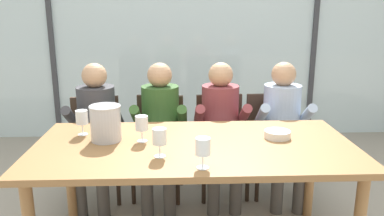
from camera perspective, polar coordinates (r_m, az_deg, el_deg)
name	(u,v)px	position (r m, az deg, el deg)	size (l,w,h in m)	color
ground	(189,185)	(3.73, -0.43, -11.31)	(14.00, 14.00, 0.00)	#9E9384
window_glass_panel	(185,35)	(4.88, -1.09, 10.70)	(7.28, 0.03, 2.60)	silver
window_mullion_left	(51,36)	(5.10, -20.12, 10.00)	(0.06, 0.06, 2.60)	#38383D
window_mullion_right	(315,35)	(5.17, 17.69, 10.25)	(0.06, 0.06, 2.60)	#38383D
hillside_vineyard	(181,33)	(8.65, -1.68, 11.03)	(13.28, 2.40, 2.19)	#386633
dining_table	(194,155)	(2.53, 0.34, -6.96)	(2.08, 1.02, 0.77)	olive
chair_near_curtain	(96,139)	(3.52, -14.07, -4.51)	(0.49, 0.49, 0.87)	#332319
chair_left_of_center	(159,137)	(3.48, -4.89, -4.37)	(0.48, 0.48, 0.87)	#332319
chair_center	(221,136)	(3.50, 4.26, -4.20)	(0.47, 0.47, 0.87)	#332319
chair_right_of_center	(271,135)	(3.60, 11.61, -3.95)	(0.46, 0.46, 0.87)	#332319
person_charcoal_jacket	(96,125)	(3.35, -14.09, -2.40)	(0.46, 0.61, 1.19)	#38383D
person_olive_shirt	(160,124)	(3.28, -4.76, -2.35)	(0.47, 0.62, 1.19)	#2D5123
person_maroon_top	(221,123)	(3.30, 4.30, -2.24)	(0.46, 0.61, 1.19)	brown
person_pale_blue_shirt	(283,122)	(3.41, 13.32, -2.08)	(0.48, 0.62, 1.19)	#9EB2D1
ice_bucket_primary	(106,123)	(2.60, -12.67, -2.12)	(0.21, 0.21, 0.24)	#B7B7BC
tasting_bowl	(277,134)	(2.68, 12.53, -3.81)	(0.18, 0.18, 0.05)	silver
wine_glass_by_left_taster	(82,118)	(2.76, -16.00, -1.48)	(0.08, 0.08, 0.17)	silver
wine_glass_near_bucket	(203,148)	(2.10, 1.63, -5.93)	(0.08, 0.08, 0.17)	silver
wine_glass_center_pour	(159,138)	(2.27, -4.84, -4.41)	(0.08, 0.08, 0.17)	silver
wine_glass_by_right_taster	(142,124)	(2.54, -7.46, -2.41)	(0.08, 0.08, 0.17)	silver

